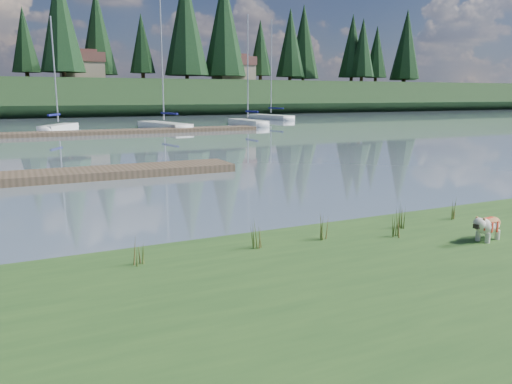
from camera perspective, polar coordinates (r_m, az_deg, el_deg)
ground at (r=40.42m, az=-20.32°, el=6.10°), size 200.00×200.00×0.00m
bank at (r=6.28m, az=15.62°, el=-16.34°), size 60.00×9.00×0.35m
ridge at (r=83.22m, az=-23.41°, el=9.82°), size 200.00×20.00×5.00m
bulldog at (r=10.24m, az=24.99°, el=-3.40°), size 0.82×0.43×0.48m
dock_near at (r=19.34m, az=-25.99°, el=1.40°), size 16.00×2.00×0.30m
dock_far at (r=40.64m, az=-17.52°, el=6.51°), size 26.00×2.20×0.30m
sailboat_bg_2 at (r=45.69m, az=-21.35°, el=6.95°), size 3.94×5.92×9.35m
sailboat_bg_3 at (r=46.58m, az=-10.86°, el=7.56°), size 3.33×8.79×12.60m
sailboat_bg_4 at (r=50.62m, az=-1.25°, el=8.02°), size 1.62×7.24×10.70m
sailboat_bg_5 at (r=62.97m, az=1.32°, el=8.61°), size 2.85×8.60×12.02m
weed_0 at (r=8.85m, az=-0.07°, el=-4.99°), size 0.17×0.14×0.54m
weed_1 at (r=9.42m, az=7.61°, el=-4.03°), size 0.17×0.14×0.56m
weed_2 at (r=10.52m, az=16.12°, el=-2.71°), size 0.17×0.14×0.59m
weed_3 at (r=8.20m, az=-13.09°, el=-6.50°), size 0.17×0.14×0.57m
weed_4 at (r=9.89m, az=15.68°, el=-3.74°), size 0.17×0.14×0.52m
weed_5 at (r=11.69m, az=21.45°, el=-1.88°), size 0.17×0.14×0.50m
mud_lip at (r=9.79m, az=-1.66°, el=-6.51°), size 60.00×0.50×0.14m
conifer_4 at (r=77.09m, az=-21.45°, el=17.85°), size 6.16×6.16×15.10m
conifer_5 at (r=82.67m, az=-12.92°, el=16.22°), size 3.96×3.96×10.35m
conifer_6 at (r=85.06m, az=-3.67°, el=18.47°), size 7.04×7.04×17.00m
conifer_7 at (r=93.60m, az=3.94°, el=16.67°), size 5.28×5.28×13.20m
conifer_8 at (r=97.35m, az=12.08°, el=15.84°), size 4.62×4.62×11.77m
conifer_9 at (r=108.03m, az=16.79°, el=15.85°), size 5.94×5.94×14.62m
house_1 at (r=81.83m, az=-19.30°, el=13.48°), size 6.30×5.30×4.65m
house_2 at (r=86.14m, az=-2.60°, el=13.92°), size 6.30×5.30×4.65m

